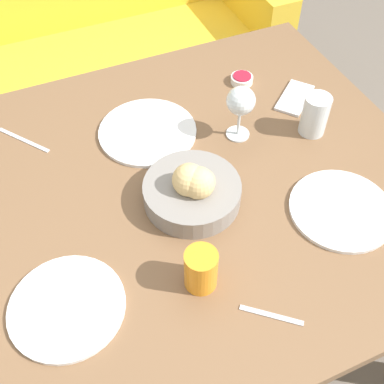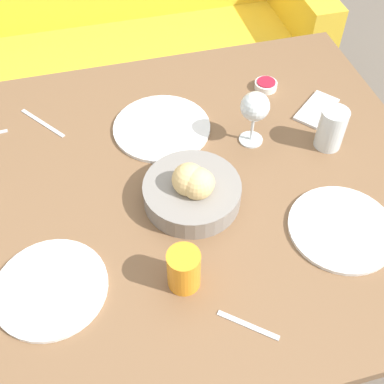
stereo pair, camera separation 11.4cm
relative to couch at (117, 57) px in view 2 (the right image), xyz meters
name	(u,v)px [view 2 (the right image)]	position (x,y,z in m)	size (l,w,h in m)	color
ground_plane	(182,318)	(0.01, -1.22, -0.32)	(10.00, 10.00, 0.00)	#6B6056
dining_table	(179,208)	(0.01, -1.22, 0.34)	(1.31, 1.09, 0.75)	brown
couch	(117,57)	(0.00, 0.00, 0.00)	(1.84, 0.70, 0.89)	gold
bread_basket	(193,190)	(0.04, -1.27, 0.47)	(0.23, 0.23, 0.12)	gray
plate_near_left	(51,288)	(-0.31, -1.43, 0.43)	(0.24, 0.24, 0.01)	white
plate_near_right	(342,228)	(0.35, -1.44, 0.43)	(0.25, 0.25, 0.01)	white
plate_far_center	(162,127)	(0.02, -1.00, 0.43)	(0.27, 0.27, 0.01)	white
juice_glass	(184,269)	(-0.04, -1.48, 0.48)	(0.07, 0.07, 0.10)	orange
water_tumbler	(331,129)	(0.44, -1.18, 0.48)	(0.07, 0.07, 0.12)	silver
wine_glass	(255,108)	(0.24, -1.11, 0.54)	(0.08, 0.08, 0.16)	silver
jam_bowl_berry	(266,85)	(0.36, -0.91, 0.44)	(0.07, 0.07, 0.03)	white
knife_silver	(43,123)	(-0.30, -0.90, 0.43)	(0.11, 0.15, 0.00)	#B7B7BC
spoon_coffee	(248,325)	(0.06, -1.61, 0.43)	(0.11, 0.09, 0.00)	#B7B7BC
cell_phone	(317,109)	(0.47, -1.04, 0.43)	(0.16, 0.15, 0.01)	silver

